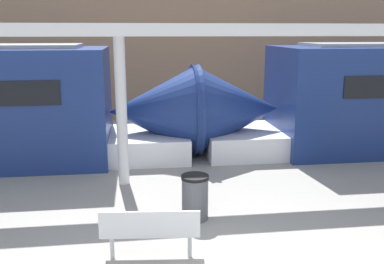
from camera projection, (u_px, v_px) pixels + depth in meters
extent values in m
cube|color=#937051|center=(156.00, 57.00, 17.25)|extent=(56.00, 0.20, 5.00)
cone|color=navy|center=(235.00, 109.00, 12.48)|extent=(2.56, 2.64, 2.63)
cube|color=silver|center=(242.00, 141.00, 12.73)|extent=(2.31, 2.46, 0.70)
cone|color=navy|center=(155.00, 111.00, 12.18)|extent=(2.56, 2.64, 2.63)
cube|color=silver|center=(147.00, 144.00, 12.37)|extent=(2.31, 2.46, 0.70)
cube|color=silver|center=(151.00, 231.00, 6.78)|extent=(1.59, 0.59, 0.04)
cube|color=silver|center=(150.00, 224.00, 6.53)|extent=(1.55, 0.19, 0.40)
cylinder|color=silver|center=(112.00, 245.00, 6.81)|extent=(0.07, 0.07, 0.44)
cylinder|color=silver|center=(190.00, 244.00, 6.85)|extent=(0.07, 0.07, 0.44)
cylinder|color=#4C4F54|center=(195.00, 199.00, 8.19)|extent=(0.51, 0.51, 0.82)
cylinder|color=black|center=(195.00, 177.00, 8.09)|extent=(0.53, 0.53, 0.06)
cylinder|color=silver|center=(121.00, 113.00, 9.82)|extent=(0.25, 0.25, 3.43)
cube|color=silver|center=(118.00, 30.00, 9.39)|extent=(28.00, 0.60, 0.28)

